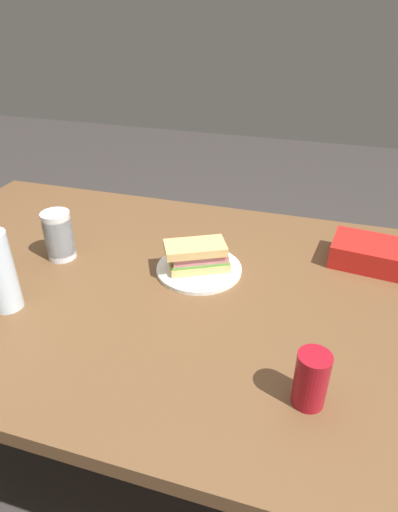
# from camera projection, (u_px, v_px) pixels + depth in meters

# --- Properties ---
(ground_plane) EXTENTS (8.00, 8.00, 0.00)m
(ground_plane) POSITION_uv_depth(u_px,v_px,m) (162.00, 444.00, 1.60)
(ground_plane) COLOR #383330
(dining_table) EXTENTS (1.70, 1.07, 0.73)m
(dining_table) POSITION_uv_depth(u_px,v_px,m) (152.00, 303.00, 1.26)
(dining_table) COLOR brown
(dining_table) RESTS_ON ground_plane
(paper_plate) EXTENTS (0.25, 0.25, 0.01)m
(paper_plate) POSITION_uv_depth(u_px,v_px,m) (199.00, 269.00, 1.26)
(paper_plate) COLOR white
(paper_plate) RESTS_ON dining_table
(sandwich) EXTENTS (0.20, 0.17, 0.08)m
(sandwich) POSITION_uv_depth(u_px,v_px,m) (198.00, 256.00, 1.23)
(sandwich) COLOR #DBB26B
(sandwich) RESTS_ON paper_plate
(soda_can_red) EXTENTS (0.07, 0.07, 0.12)m
(soda_can_red) POSITION_uv_depth(u_px,v_px,m) (311.00, 379.00, 0.83)
(soda_can_red) COLOR maroon
(soda_can_red) RESTS_ON dining_table
(chip_bag) EXTENTS (0.25, 0.18, 0.07)m
(chip_bag) POSITION_uv_depth(u_px,v_px,m) (372.00, 254.00, 1.27)
(chip_bag) COLOR red
(chip_bag) RESTS_ON dining_table
(water_bottle_tall) EXTENTS (0.07, 0.07, 0.23)m
(water_bottle_tall) POSITION_uv_depth(u_px,v_px,m) (0.00, 271.00, 1.06)
(water_bottle_tall) COLOR silver
(water_bottle_tall) RESTS_ON dining_table
(plastic_cup_stack) EXTENTS (0.08, 0.08, 0.15)m
(plastic_cup_stack) POSITION_uv_depth(u_px,v_px,m) (59.00, 235.00, 1.29)
(plastic_cup_stack) COLOR silver
(plastic_cup_stack) RESTS_ON dining_table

